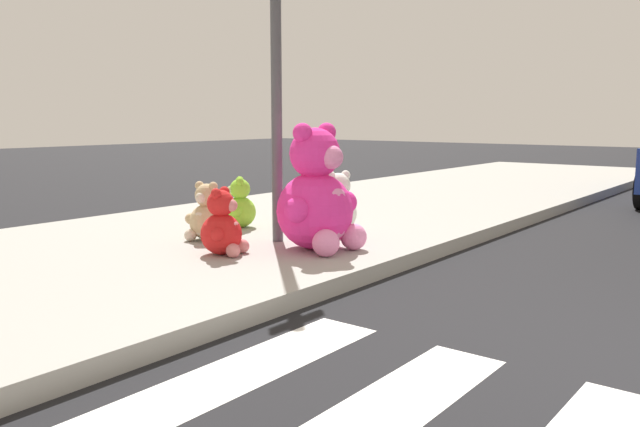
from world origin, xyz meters
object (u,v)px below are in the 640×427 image
plush_white (337,207)px  plush_tan (206,217)px  sign_pole (276,74)px  plush_lavender (298,211)px  plush_pink_large (318,200)px  plush_red (223,228)px  plush_lime (239,207)px

plush_white → plush_tan: plush_white is taller
plush_tan → plush_white: bearing=-32.0°
sign_pole → plush_lavender: (0.74, 0.35, -1.50)m
plush_white → plush_pink_large: bearing=-154.1°
plush_white → plush_tan: size_ratio=1.12×
plush_pink_large → plush_tan: 1.29m
plush_lavender → plush_red: bearing=-165.8°
sign_pole → plush_lavender: 1.71m
sign_pole → plush_red: 1.65m
plush_red → plush_white: bearing=-3.6°
plush_red → plush_lavender: size_ratio=1.29×
sign_pole → plush_pink_large: sign_pole is taller
plush_tan → plush_lavender: size_ratio=1.25×
plush_pink_large → plush_tan: plush_pink_large is taller
plush_tan → plush_lime: bearing=20.4°
plush_white → plush_red: plush_white is taller
sign_pole → plush_white: sign_pole is taller
plush_red → plush_lavender: bearing=14.2°
plush_white → plush_red: 1.65m
plush_pink_large → sign_pole: bearing=82.8°
plush_pink_large → plush_lavender: size_ratio=2.49×
sign_pole → plush_tan: 1.64m
sign_pole → plush_white: (0.84, -0.14, -1.42)m
plush_tan → sign_pole: bearing=-57.4°
sign_pole → plush_tan: size_ratio=5.22×
plush_red → plush_lavender: (1.54, 0.39, -0.06)m
sign_pole → plush_lavender: sign_pole is taller
plush_red → plush_lime: (1.15, 0.96, -0.02)m
plush_tan → plush_lime: 0.80m
sign_pole → plush_lavender: bearing=25.6°
plush_white → plush_red: (-1.65, 0.10, -0.02)m
plush_red → plush_tan: bearing=59.6°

